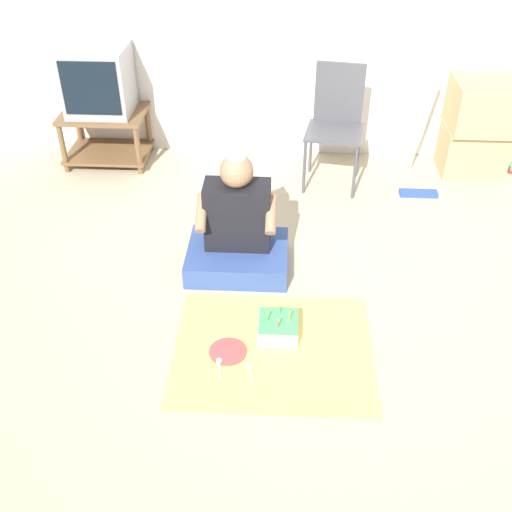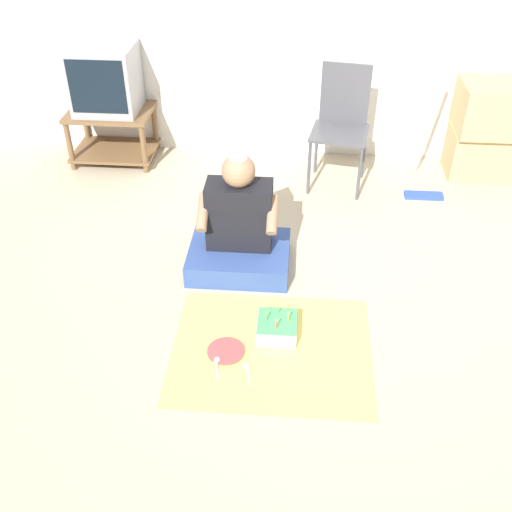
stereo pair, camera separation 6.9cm
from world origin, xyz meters
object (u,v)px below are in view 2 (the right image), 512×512
(tv, at_px, (105,79))
(birthday_cake, at_px, (277,328))
(cardboard_box_stack, at_px, (485,128))
(person_seated, at_px, (239,231))
(paper_plate, at_px, (226,351))
(folding_chair, at_px, (342,119))
(dust_mop, at_px, (428,152))

(tv, relative_size, birthday_cake, 2.32)
(cardboard_box_stack, distance_m, person_seated, 2.19)
(person_seated, bearing_deg, paper_plate, -89.62)
(folding_chair, xyz_separation_m, dust_mop, (0.64, -0.10, -0.19))
(person_seated, xyz_separation_m, birthday_cake, (0.27, -0.63, -0.19))
(folding_chair, distance_m, cardboard_box_stack, 1.12)
(cardboard_box_stack, distance_m, dust_mop, 0.55)
(folding_chair, distance_m, dust_mop, 0.68)
(tv, height_order, cardboard_box_stack, tv)
(paper_plate, bearing_deg, cardboard_box_stack, 50.61)
(tv, height_order, folding_chair, tv)
(person_seated, bearing_deg, dust_mop, 38.92)
(tv, bearing_deg, person_seated, -49.51)
(cardboard_box_stack, relative_size, birthday_cake, 3.41)
(tv, height_order, paper_plate, tv)
(tv, xyz_separation_m, person_seated, (1.16, -1.36, -0.43))
(cardboard_box_stack, xyz_separation_m, paper_plate, (-1.73, -2.11, -0.37))
(tv, relative_size, folding_chair, 0.56)
(folding_chair, relative_size, cardboard_box_stack, 1.21)
(dust_mop, relative_size, person_seated, 1.35)
(birthday_cake, bearing_deg, person_seated, 112.96)
(folding_chair, xyz_separation_m, cardboard_box_stack, (1.10, 0.19, -0.12))
(cardboard_box_stack, bearing_deg, person_seated, -142.60)
(folding_chair, distance_m, birthday_cake, 1.86)
(person_seated, bearing_deg, birthday_cake, -67.04)
(dust_mop, height_order, birthday_cake, dust_mop)
(birthday_cake, bearing_deg, paper_plate, -149.82)
(birthday_cake, bearing_deg, dust_mop, 58.64)
(cardboard_box_stack, bearing_deg, tv, 179.43)
(tv, relative_size, person_seated, 0.60)
(tv, height_order, dust_mop, dust_mop)
(tv, bearing_deg, paper_plate, -61.44)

